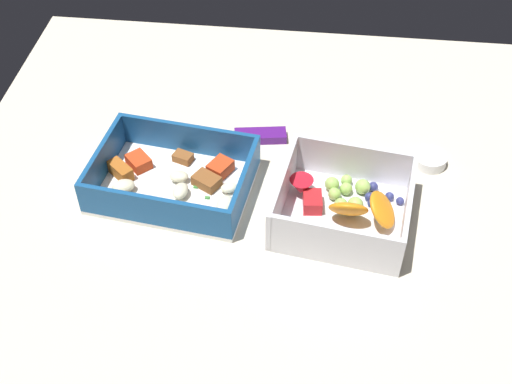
{
  "coord_description": "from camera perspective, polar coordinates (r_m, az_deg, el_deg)",
  "views": [
    {
      "loc": [
        5.67,
        -57.62,
        63.14
      ],
      "look_at": [
        -0.91,
        0.4,
        4.0
      ],
      "focal_mm": 47.91,
      "sensor_mm": 36.0,
      "label": 1
    }
  ],
  "objects": [
    {
      "name": "table_surface",
      "position": [
        0.85,
        0.58,
        -1.66
      ],
      "size": [
        80.0,
        80.0,
        2.0
      ],
      "primitive_type": "cube",
      "color": "beige",
      "rests_on": "ground"
    },
    {
      "name": "pasta_container",
      "position": [
        0.86,
        -6.92,
        1.03
      ],
      "size": [
        20.7,
        16.3,
        5.04
      ],
      "rotation": [
        0.0,
        0.0,
        -0.13
      ],
      "color": "white",
      "rests_on": "table_surface"
    },
    {
      "name": "fruit_bowl",
      "position": [
        0.82,
        7.32,
        -1.12
      ],
      "size": [
        17.36,
        16.58,
        5.97
      ],
      "rotation": [
        0.0,
        0.0,
        -0.14
      ],
      "color": "white",
      "rests_on": "table_surface"
    },
    {
      "name": "candy_bar",
      "position": [
        0.93,
        0.37,
        4.71
      ],
      "size": [
        7.29,
        3.47,
        1.2
      ],
      "primitive_type": "cube",
      "rotation": [
        0.0,
        0.0,
        0.16
      ],
      "color": "#51197A",
      "rests_on": "table_surface"
    },
    {
      "name": "paper_cup_liner",
      "position": [
        0.92,
        14.31,
        2.63
      ],
      "size": [
        4.32,
        4.32,
        1.47
      ],
      "primitive_type": "cylinder",
      "color": "white",
      "rests_on": "table_surface"
    }
  ]
}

